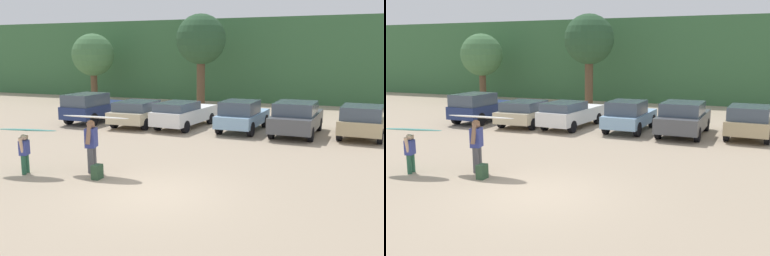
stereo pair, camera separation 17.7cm
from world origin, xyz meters
TOP-DOWN VIEW (x-y plane):
  - ground_plane at (0.00, 0.00)m, footprint 120.00×120.00m
  - hillside_ridge at (0.00, 28.22)m, footprint 108.00×12.00m
  - tree_far_right at (-14.56, 19.06)m, footprint 3.34×3.34m
  - tree_center_left at (-5.21, 18.42)m, footprint 3.51×3.51m
  - parked_car_navy at (-8.55, 9.87)m, footprint 1.91×4.35m
  - parked_car_champagne at (-5.60, 9.84)m, footprint 1.97×4.11m
  - parked_car_white at (-3.19, 10.04)m, footprint 2.17×4.61m
  - parked_car_sky_blue at (-0.10, 10.06)m, footprint 1.94×4.09m
  - parked_car_dark_gray at (2.52, 10.03)m, footprint 2.13×4.42m
  - parked_car_tan at (5.40, 10.36)m, footprint 2.18×4.07m
  - person_adult at (-2.91, 1.32)m, footprint 0.41×0.80m
  - person_child at (-4.80, 0.38)m, footprint 0.30×0.54m
  - surfboard_white at (-2.76, 1.38)m, footprint 2.39×0.77m
  - surfboard_teal at (-4.74, 0.49)m, footprint 2.09×0.95m
  - backpack_dropped at (-2.30, 0.66)m, footprint 0.24×0.34m

SIDE VIEW (x-z plane):
  - ground_plane at x=0.00m, z-range 0.00..0.00m
  - backpack_dropped at x=-2.30m, z-range 0.00..0.45m
  - parked_car_champagne at x=-5.60m, z-range 0.04..1.38m
  - person_child at x=-4.80m, z-range 0.08..1.35m
  - parked_car_white at x=-3.19m, z-range 0.04..1.43m
  - parked_car_sky_blue at x=-0.10m, z-range 0.02..1.57m
  - parked_car_tan at x=5.40m, z-range 0.04..1.56m
  - parked_car_dark_gray at x=2.52m, z-range 0.03..1.62m
  - parked_car_navy at x=-8.55m, z-range 0.04..1.69m
  - person_adult at x=-2.91m, z-range 0.11..1.81m
  - surfboard_teal at x=-4.74m, z-range 1.31..1.50m
  - surfboard_white at x=-2.76m, z-range 1.70..1.89m
  - hillside_ridge at x=0.00m, z-range 0.00..6.48m
  - tree_far_right at x=-14.56m, z-range 0.97..6.32m
  - tree_center_left at x=-5.21m, z-range 1.44..7.97m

